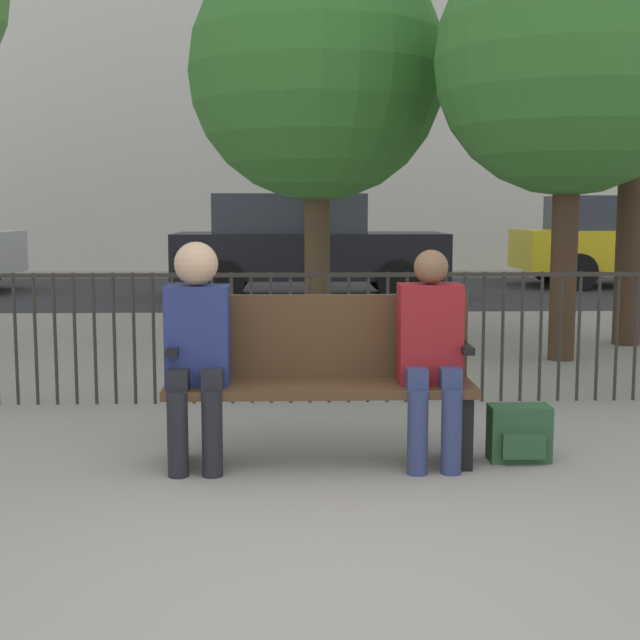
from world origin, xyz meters
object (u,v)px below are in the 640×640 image
tree_2 (638,56)px  tree_1 (571,60)px  tree_3 (317,72)px  seated_person_1 (431,347)px  parked_car_2 (631,240)px  backpack (519,434)px  parked_car_1 (304,244)px  park_bench (320,373)px  seated_person_0 (197,340)px

tree_2 → tree_1: bearing=-136.4°
tree_2 → tree_3: size_ratio=0.93×
tree_1 → tree_3: (-2.22, 1.74, 0.13)m
seated_person_1 → parked_car_2: (5.36, 11.09, 0.19)m
tree_1 → tree_2: tree_2 is taller
backpack → parked_car_1: parked_car_1 is taller
parked_car_1 → parked_car_2: 6.18m
seated_person_1 → tree_1: tree_1 is taller
tree_3 → park_bench: bearing=-91.6°
seated_person_0 → tree_3: 5.60m
tree_2 → tree_3: 3.29m
seated_person_0 → parked_car_2: 12.92m
park_bench → seated_person_0: seated_person_0 is taller
park_bench → tree_2: bearing=51.3°
parked_car_1 → parked_car_2: size_ratio=1.00×
seated_person_0 → tree_2: 6.26m
park_bench → parked_car_2: (5.96, 10.96, 0.35)m
seated_person_1 → park_bench: bearing=167.8°
tree_3 → parked_car_2: tree_3 is taller
tree_1 → parked_car_2: (3.60, 7.72, -1.88)m
seated_person_1 → tree_2: (2.72, 4.28, 2.26)m
tree_3 → parked_car_2: bearing=45.8°
tree_3 → parked_car_1: bearing=91.1°
park_bench → seated_person_0: 0.71m
seated_person_1 → tree_1: 4.33m
seated_person_0 → parked_car_2: size_ratio=0.29×
park_bench → seated_person_0: bearing=-169.2°
seated_person_1 → seated_person_0: bearing=179.9°
backpack → tree_2: (2.21, 4.23, 2.76)m
park_bench → parked_car_1: 9.12m
seated_person_0 → backpack: bearing=1.7°
seated_person_0 → parked_car_1: (0.73, 9.24, 0.14)m
backpack → tree_1: 4.38m
parked_car_2 → backpack: bearing=-113.7°
tree_3 → parked_car_2: size_ratio=1.02×
park_bench → tree_1: size_ratio=0.43×
parked_car_2 → parked_car_1: bearing=-162.7°
park_bench → seated_person_0: size_ratio=1.38×
parked_car_1 → tree_3: bearing=-88.9°
backpack → tree_1: (1.25, 3.31, 2.57)m
park_bench → tree_3: (0.14, 4.98, 2.37)m
tree_3 → tree_2: bearing=-14.5°
park_bench → tree_1: 4.59m
seated_person_0 → parked_car_2: bearing=59.1°
backpack → parked_car_1: (-1.05, 9.19, 0.69)m
tree_2 → tree_3: bearing=165.5°
backpack → parked_car_2: parked_car_2 is taller
seated_person_0 → parked_car_1: parked_car_1 is taller
parked_car_2 → tree_3: bearing=-134.2°
backpack → tree_1: tree_1 is taller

